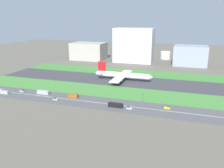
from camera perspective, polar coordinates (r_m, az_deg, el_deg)
The scene contains 22 objects.
ground_plane at distance 256.10m, azimuth 2.47°, elevation 0.84°, with size 800.00×800.00×0.00m, color #5B564C.
runway at distance 256.08m, azimuth 2.47°, elevation 0.85°, with size 280.00×46.00×0.10m, color #38383D.
grass_median_north at distance 294.56m, azimuth 4.68°, elevation 2.80°, with size 280.00×36.00×0.10m, color #3D7A33.
grass_median_south at distance 218.53m, azimuth -0.52°, elevation -1.79°, with size 280.00×36.00×0.10m, color #427F38.
highway at distance 190.21m, azimuth -3.66°, elevation -4.56°, with size 280.00×28.00×0.10m, color #4C4C4F.
highway_centerline at distance 190.19m, azimuth -3.66°, elevation -4.55°, with size 266.00×0.50×0.01m, color silver.
airliner at distance 254.62m, azimuth 2.43°, elevation 2.19°, with size 65.00×56.00×19.70m.
car_1 at distance 201.34m, azimuth -13.66°, elevation -3.56°, with size 4.40×1.80×2.00m.
truck_0 at distance 232.68m, azimuth -24.79°, elevation -1.78°, with size 8.40×2.50×4.00m.
bus_1 at distance 179.66m, azimuth 0.85°, elevation -5.18°, with size 11.60×2.50×3.50m.
truck_1 at distance 203.63m, azimuth -9.41°, elevation -2.87°, with size 8.40×2.50×4.00m.
car_0 at distance 182.44m, azimuth 13.39°, elevation -5.60°, with size 4.40×1.80×2.00m.
car_2 at distance 177.27m, azimuth 4.17°, elevation -5.83°, with size 4.40×1.80×2.00m.
bus_0 at distance 218.97m, azimuth -16.48°, elevation -1.94°, with size 11.60×2.50×3.50m.
car_3 at distance 232.67m, azimuth -21.07°, elevation -1.56°, with size 4.40×1.80×2.00m.
traffic_light at distance 191.25m, azimuth 7.52°, elevation -3.21°, with size 0.36×0.50×7.20m.
terminal_building at distance 389.25m, azimuth -5.69°, elevation 7.99°, with size 53.32×36.67×27.17m, color #9E998E.
hangar_building at distance 363.62m, azimuth 5.36°, elevation 9.38°, with size 59.22×30.85×51.51m, color #B2B2B7.
office_tower at distance 355.73m, azimuth 18.57°, elevation 6.59°, with size 46.20×33.28×28.15m, color gray.
fuel_tank_west at distance 406.80m, azimuth 8.99°, elevation 7.17°, with size 19.74×19.74×12.42m, color silver.
fuel_tank_centre at distance 403.23m, azimuth 12.92°, elevation 6.87°, with size 16.10×16.10×12.22m, color silver.
fuel_tank_east at distance 401.51m, azimuth 16.88°, elevation 6.60°, with size 18.31×18.31×12.87m, color silver.
Camera 1 is at (67.86, -237.88, 66.29)m, focal length 37.47 mm.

